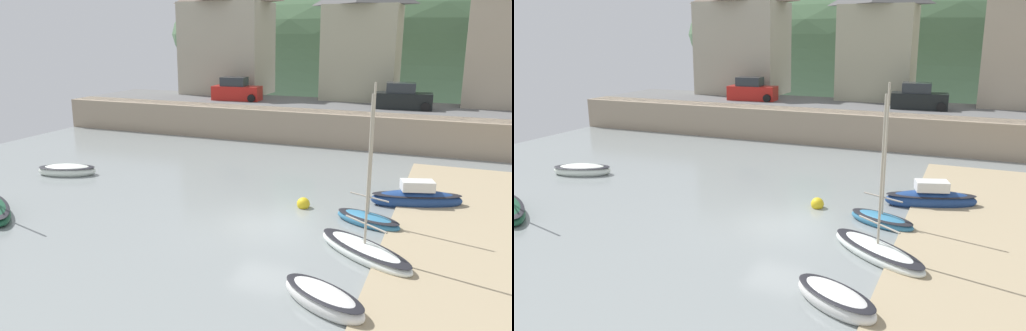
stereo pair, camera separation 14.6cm
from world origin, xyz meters
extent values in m
cube|color=gray|center=(0.00, 0.00, -0.03)|extent=(48.00, 40.00, 0.06)
cube|color=gray|center=(0.00, 17.00, 1.20)|extent=(48.00, 2.40, 2.40)
cube|color=#606060|center=(0.00, 20.70, 2.35)|extent=(48.00, 9.00, 0.10)
ellipsoid|color=#50734D|center=(4.65, 55.20, 7.90)|extent=(80.00, 44.00, 22.56)
cube|color=#A69F89|center=(-13.41, 25.20, 6.56)|extent=(7.71, 5.33, 8.31)
cube|color=#A3A083|center=(-0.83, 25.20, 6.32)|extent=(6.12, 4.60, 7.83)
ellipsoid|color=white|center=(4.58, -1.58, 0.19)|extent=(4.32, 3.59, 0.69)
ellipsoid|color=black|center=(4.58, -1.58, 0.38)|extent=(4.23, 3.52, 0.12)
cylinder|color=#B2A893|center=(4.58, -1.58, 3.23)|extent=(0.09, 0.09, 5.38)
cylinder|color=gray|center=(4.58, -1.58, 1.28)|extent=(1.70, 1.24, 0.07)
ellipsoid|color=navy|center=(5.82, 5.06, 0.27)|extent=(4.41, 2.41, 0.98)
ellipsoid|color=black|center=(5.82, 5.06, 0.54)|extent=(4.32, 2.36, 0.12)
cube|color=silver|center=(5.82, 5.06, 0.99)|extent=(1.67, 1.25, 0.47)
ellipsoid|color=white|center=(-13.35, 3.20, 0.22)|extent=(3.60, 2.39, 0.80)
ellipsoid|color=black|center=(-13.35, 3.20, 0.44)|extent=(3.53, 2.34, 0.12)
ellipsoid|color=teal|center=(4.13, 1.77, 0.17)|extent=(3.21, 2.23, 0.61)
ellipsoid|color=black|center=(4.13, 1.77, 0.33)|extent=(3.15, 2.18, 0.12)
cylinder|color=#B2A893|center=(4.13, 1.77, 3.23)|extent=(0.09, 0.09, 5.53)
cylinder|color=gray|center=(4.13, 1.77, 1.22)|extent=(1.75, 0.79, 0.07)
ellipsoid|color=white|center=(4.09, -5.50, 0.23)|extent=(3.23, 2.54, 0.84)
ellipsoid|color=black|center=(4.09, -5.50, 0.46)|extent=(3.17, 2.49, 0.12)
cube|color=red|center=(-10.43, 20.70, 3.00)|extent=(4.23, 2.04, 1.20)
cube|color=#282D33|center=(-10.68, 20.70, 3.95)|extent=(2.22, 1.67, 0.80)
cylinder|color=black|center=(-8.78, 21.50, 2.72)|extent=(0.64, 0.22, 0.64)
cylinder|color=black|center=(-8.78, 19.90, 2.72)|extent=(0.64, 0.22, 0.64)
cylinder|color=black|center=(-12.08, 21.50, 2.72)|extent=(0.64, 0.22, 0.64)
cylinder|color=black|center=(-12.08, 19.90, 2.72)|extent=(0.64, 0.22, 0.64)
cube|color=black|center=(3.36, 20.70, 3.00)|extent=(4.23, 2.05, 1.20)
cube|color=#282D33|center=(3.11, 20.70, 3.95)|extent=(2.22, 1.68, 0.80)
cylinder|color=black|center=(5.01, 21.50, 2.72)|extent=(0.64, 0.22, 0.64)
cylinder|color=black|center=(5.01, 19.90, 2.72)|extent=(0.64, 0.22, 0.64)
cylinder|color=black|center=(1.71, 21.50, 2.72)|extent=(0.64, 0.22, 0.64)
cylinder|color=black|center=(1.71, 19.90, 2.72)|extent=(0.64, 0.22, 0.64)
sphere|color=yellow|center=(0.96, 2.79, 0.18)|extent=(0.61, 0.61, 0.61)
camera|label=1|loc=(7.28, -18.70, 7.82)|focal=35.37mm
camera|label=2|loc=(7.42, -18.65, 7.82)|focal=35.37mm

